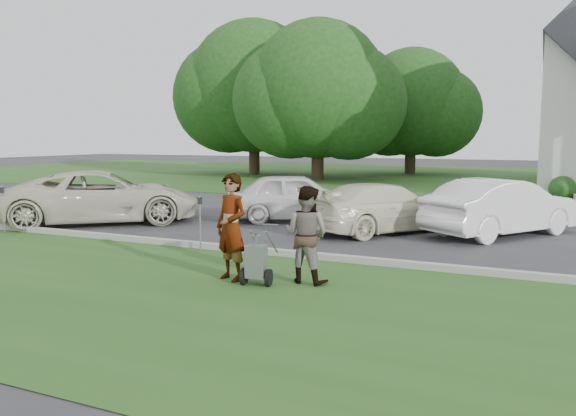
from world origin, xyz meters
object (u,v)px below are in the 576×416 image
Objects in this scene: tree_far at (254,93)px; tree_back at (411,107)px; car_a at (103,197)px; car_c at (383,208)px; person_right at (306,235)px; car_d at (502,207)px; tree_left at (318,96)px; striping_cart at (256,262)px; person_left at (231,228)px; car_b at (297,197)px; parking_meter_far at (3,204)px; parking_meter_near at (200,217)px.

tree_far reaches higher than tree_back.
car_a is 8.43m from car_c.
person_right is 0.38× the size of car_d.
tree_left is at bearing -19.29° from car_d.
car_a is (0.56, -19.25, -4.31)m from tree_left.
person_right reaches higher than car_d.
person_left is (-0.58, 0.14, 0.55)m from striping_cart.
car_b is 0.95× the size of car_c.
tree_left is 20.81m from car_d.
tree_far is 23.71m from car_a.
car_b is (-1.88, 7.29, -0.22)m from person_left.
car_b is (-3.18, 6.89, -0.11)m from person_right.
striping_cart is at bearing -161.40° from car_a.
tree_back reaches higher than parking_meter_far.
tree_far is at bearing 136.89° from person_left.
tree_back is 27.75m from car_a.
parking_meter_far is at bearing 58.21° from car_d.
car_c is 3.09m from car_d.
tree_far is 25.86m from parking_meter_far.
car_a is (-3.44, -27.25, -3.93)m from tree_back.
person_left is (7.64, -23.71, -4.14)m from tree_left.
tree_left reaches higher than car_b.
person_left is 0.44× the size of car_b.
tree_far is 2.63× the size of car_b.
car_d is (6.00, -0.19, 0.00)m from car_b.
tree_back is 4.96× the size of person_left.
parking_meter_near is 5.27m from car_b.
person_left reaches higher than car_d.
person_left is 7.53m from car_b.
striping_cart is at bearing -62.08° from tree_far.
person_right is 5.98m from car_c.
car_d is (3.00, 0.73, 0.08)m from car_c.
striping_cart is (8.22, -23.84, -4.69)m from tree_left.
tree_far is 6.01× the size of person_left.
car_a reaches higher than parking_meter_near.
car_d is at bearing 39.69° from parking_meter_near.
tree_far is 2.54× the size of car_d.
tree_left is at bearing -26.56° from tree_far.
striping_cart is 8.06m from car_d.
tree_left is 8.39× the size of parking_meter_near.
car_a is at bearing -73.58° from tree_far.
person_right is at bearing 26.30° from striping_cart.
striping_cart is 0.81m from person_left.
person_right is at bearing 178.53° from car_b.
parking_meter_far is (-4.60, -29.81, -3.92)m from tree_back.
car_c is 1.02× the size of car_d.
tree_far is at bearing -19.11° from car_c.
car_b reaches higher than parking_meter_far.
tree_left is at bearing 88.41° from parking_meter_far.
striping_cart is 1.01m from person_right.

